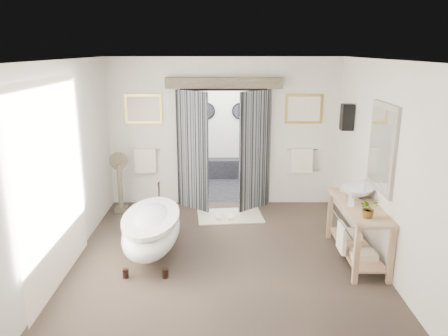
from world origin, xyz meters
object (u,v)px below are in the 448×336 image
at_px(rug, 230,216).
at_px(basin, 356,193).
at_px(clawfoot_tub, 152,229).
at_px(vanity, 356,227).

height_order(rug, basin, basin).
bearing_deg(rug, basin, -36.80).
bearing_deg(clawfoot_tub, basin, 3.93).
height_order(clawfoot_tub, rug, clawfoot_tub).
bearing_deg(rug, vanity, -42.95).
relative_size(rug, basin, 2.44).
bearing_deg(vanity, rug, 137.05).
height_order(vanity, rug, vanity).
distance_m(vanity, rug, 2.56).
bearing_deg(vanity, basin, 79.73).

